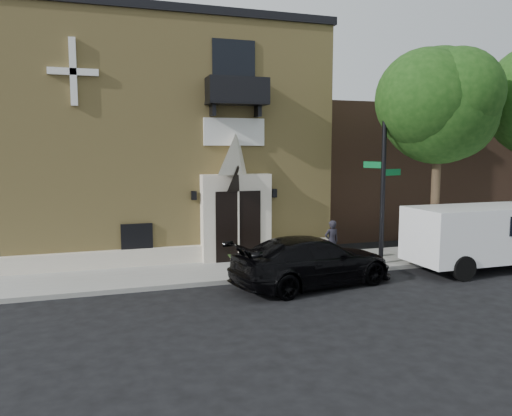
{
  "coord_description": "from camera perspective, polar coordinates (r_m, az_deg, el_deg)",
  "views": [
    {
      "loc": [
        -6.01,
        -14.91,
        4.25
      ],
      "look_at": [
        -0.47,
        2.0,
        2.16
      ],
      "focal_mm": 35.0,
      "sensor_mm": 36.0,
      "label": 1
    }
  ],
  "objects": [
    {
      "name": "cargo_van",
      "position": [
        19.55,
        25.08,
        -2.72
      ],
      "size": [
        5.6,
        2.41,
        2.27
      ],
      "rotation": [
        0.0,
        0.0,
        0.01
      ],
      "color": "white",
      "rests_on": "ground"
    },
    {
      "name": "dumpster",
      "position": [
        21.25,
        22.47,
        -3.15
      ],
      "size": [
        2.22,
        1.63,
        1.3
      ],
      "rotation": [
        0.0,
        0.0,
        0.28
      ],
      "color": "#0E3319",
      "rests_on": "sidewalk"
    },
    {
      "name": "fire_hydrant",
      "position": [
        19.99,
        20.27,
        -4.39
      ],
      "size": [
        0.47,
        0.37,
        0.82
      ],
      "color": "#9B0001",
      "rests_on": "sidewalk"
    },
    {
      "name": "street_sign",
      "position": [
        18.34,
        14.33,
        3.67
      ],
      "size": [
        1.18,
        0.98,
        6.36
      ],
      "rotation": [
        0.0,
        0.0,
        0.3
      ],
      "color": "black",
      "rests_on": "sidewalk"
    },
    {
      "name": "church",
      "position": [
        23.07,
        -10.7,
        7.53
      ],
      "size": [
        12.2,
        11.01,
        9.3
      ],
      "color": "tan",
      "rests_on": "ground"
    },
    {
      "name": "sidewalk",
      "position": [
        18.33,
        4.88,
        -6.5
      ],
      "size": [
        42.0,
        3.0,
        0.15
      ],
      "primitive_type": "cube",
      "color": "gray",
      "rests_on": "ground"
    },
    {
      "name": "pedestrian_near",
      "position": [
        18.35,
        8.63,
        -3.81
      ],
      "size": [
        0.6,
        0.42,
        1.56
      ],
      "primitive_type": "imported",
      "rotation": [
        0.0,
        0.0,
        3.23
      ],
      "color": "black",
      "rests_on": "sidewalk"
    },
    {
      "name": "ground",
      "position": [
        16.63,
        3.72,
        -8.13
      ],
      "size": [
        120.0,
        120.0,
        0.0
      ],
      "primitive_type": "plane",
      "color": "black",
      "rests_on": "ground"
    },
    {
      "name": "neighbour_building",
      "position": [
        29.96,
        18.88,
        4.32
      ],
      "size": [
        18.0,
        8.0,
        6.4
      ],
      "primitive_type": "cube",
      "color": "brown",
      "rests_on": "ground"
    },
    {
      "name": "street_tree_left",
      "position": [
        19.5,
        20.44,
        11.03
      ],
      "size": [
        4.97,
        4.38,
        7.77
      ],
      "color": "#38281C",
      "rests_on": "sidewalk"
    },
    {
      "name": "black_sedan",
      "position": [
        15.79,
        6.46,
        -6.05
      ],
      "size": [
        5.69,
        3.17,
        1.56
      ],
      "primitive_type": "imported",
      "rotation": [
        0.0,
        0.0,
        1.76
      ],
      "color": "black",
      "rests_on": "ground"
    },
    {
      "name": "planter",
      "position": [
        18.53,
        -3.0,
        -5.04
      ],
      "size": [
        0.61,
        0.53,
        0.67
      ],
      "primitive_type": "imported",
      "rotation": [
        0.0,
        0.0,
        -0.01
      ],
      "color": "#3D6027",
      "rests_on": "sidewalk"
    }
  ]
}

